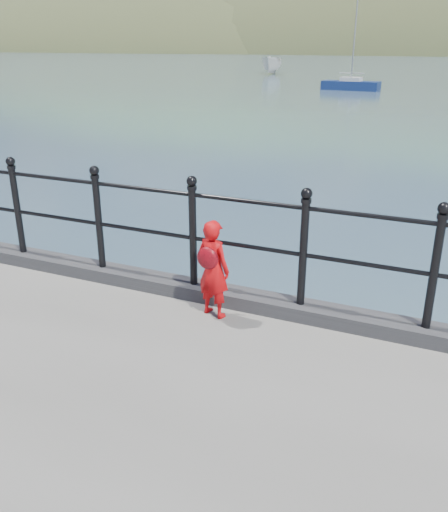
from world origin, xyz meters
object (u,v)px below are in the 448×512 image
at_px(sailboat_port, 351,86).
at_px(railing, 246,232).
at_px(child, 213,268).
at_px(launch_white, 272,65).

bearing_deg(sailboat_port, railing, -75.59).
xyz_separation_m(child, sailboat_port, (-6.76, 40.51, -1.18)).
bearing_deg(sailboat_port, child, -75.96).
height_order(railing, child, railing).
relative_size(railing, sailboat_port, 2.70).
distance_m(child, launch_white, 62.35).
height_order(railing, launch_white, railing).
height_order(child, launch_white, launch_white).
distance_m(launch_white, sailboat_port, 22.72).
bearing_deg(child, railing, -109.92).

